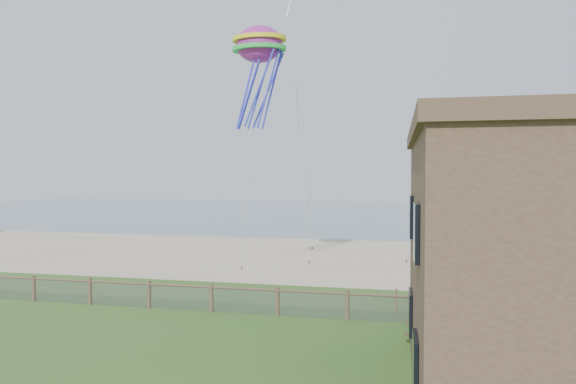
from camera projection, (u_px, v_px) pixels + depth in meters
name	position (u px, v px, depth m)	size (l,w,h in m)	color
ground	(234.00, 367.00, 16.19)	(160.00, 160.00, 0.00)	#2C551D
sand_beach	(327.00, 257.00, 37.69)	(72.00, 20.00, 0.02)	tan
ocean	(365.00, 213.00, 80.69)	(160.00, 68.00, 0.02)	slate
chainlink_fence	(277.00, 303.00, 22.04)	(36.20, 0.20, 1.25)	#4A3A2A
picnic_table	(436.00, 332.00, 18.42)	(2.04, 1.54, 0.86)	brown
octopus_kite	(259.00, 74.00, 28.78)	(3.08, 2.18, 6.35)	red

